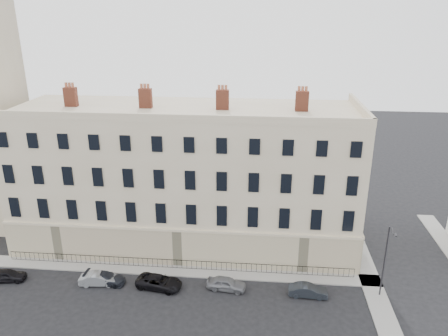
{
  "coord_description": "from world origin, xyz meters",
  "views": [
    {
      "loc": [
        2.2,
        -31.79,
        24.93
      ],
      "look_at": [
        -1.66,
        10.0,
        9.33
      ],
      "focal_mm": 35.0,
      "sensor_mm": 36.0,
      "label": 1
    }
  ],
  "objects_px": {
    "car_c": "(105,278)",
    "car_f": "(308,291)",
    "streetlamp": "(385,259)",
    "car_a": "(7,275)",
    "car_d": "(159,282)",
    "car_e": "(226,284)",
    "car_b": "(99,279)"
  },
  "relations": [
    {
      "from": "car_b",
      "to": "streetlamp",
      "type": "xyz_separation_m",
      "value": [
        26.24,
        0.58,
        3.35
      ]
    },
    {
      "from": "car_c",
      "to": "car_d",
      "type": "bearing_deg",
      "value": -88.95
    },
    {
      "from": "car_f",
      "to": "streetlamp",
      "type": "xyz_separation_m",
      "value": [
        6.59,
        0.58,
        3.36
      ]
    },
    {
      "from": "car_b",
      "to": "car_d",
      "type": "xyz_separation_m",
      "value": [
        5.83,
        0.02,
        0.0
      ]
    },
    {
      "from": "car_b",
      "to": "car_e",
      "type": "distance_m",
      "value": 12.16
    },
    {
      "from": "streetlamp",
      "to": "car_f",
      "type": "bearing_deg",
      "value": -165.34
    },
    {
      "from": "car_d",
      "to": "car_e",
      "type": "height_order",
      "value": "car_e"
    },
    {
      "from": "car_a",
      "to": "car_f",
      "type": "relative_size",
      "value": 0.98
    },
    {
      "from": "car_c",
      "to": "car_f",
      "type": "xyz_separation_m",
      "value": [
        19.14,
        -0.22,
        0.01
      ]
    },
    {
      "from": "car_c",
      "to": "car_b",
      "type": "bearing_deg",
      "value": 116.68
    },
    {
      "from": "car_b",
      "to": "streetlamp",
      "type": "bearing_deg",
      "value": -94.86
    },
    {
      "from": "car_f",
      "to": "streetlamp",
      "type": "bearing_deg",
      "value": -82.86
    },
    {
      "from": "car_c",
      "to": "car_e",
      "type": "relative_size",
      "value": 1.07
    },
    {
      "from": "car_e",
      "to": "streetlamp",
      "type": "relative_size",
      "value": 0.51
    },
    {
      "from": "car_d",
      "to": "car_e",
      "type": "distance_m",
      "value": 6.33
    },
    {
      "from": "car_a",
      "to": "car_e",
      "type": "distance_m",
      "value": 21.17
    },
    {
      "from": "car_b",
      "to": "car_e",
      "type": "relative_size",
      "value": 0.99
    },
    {
      "from": "car_a",
      "to": "car_d",
      "type": "xyz_separation_m",
      "value": [
        14.84,
        0.25,
        0.01
      ]
    },
    {
      "from": "car_a",
      "to": "car_f",
      "type": "xyz_separation_m",
      "value": [
        28.66,
        0.23,
        -0.01
      ]
    },
    {
      "from": "car_b",
      "to": "car_d",
      "type": "bearing_deg",
      "value": -95.95
    },
    {
      "from": "car_d",
      "to": "car_f",
      "type": "relative_size",
      "value": 1.22
    },
    {
      "from": "streetlamp",
      "to": "car_e",
      "type": "bearing_deg",
      "value": -169.36
    },
    {
      "from": "car_b",
      "to": "car_d",
      "type": "height_order",
      "value": "car_d"
    },
    {
      "from": "car_d",
      "to": "streetlamp",
      "type": "distance_m",
      "value": 20.69
    },
    {
      "from": "car_c",
      "to": "car_f",
      "type": "height_order",
      "value": "car_f"
    },
    {
      "from": "car_b",
      "to": "streetlamp",
      "type": "relative_size",
      "value": 0.51
    },
    {
      "from": "car_c",
      "to": "car_d",
      "type": "distance_m",
      "value": 5.32
    },
    {
      "from": "car_c",
      "to": "streetlamp",
      "type": "distance_m",
      "value": 25.96
    },
    {
      "from": "car_b",
      "to": "car_e",
      "type": "bearing_deg",
      "value": -94.59
    },
    {
      "from": "car_a",
      "to": "streetlamp",
      "type": "xyz_separation_m",
      "value": [
        35.25,
        0.81,
        3.35
      ]
    },
    {
      "from": "car_d",
      "to": "car_e",
      "type": "relative_size",
      "value": 1.18
    },
    {
      "from": "car_a",
      "to": "car_c",
      "type": "bearing_deg",
      "value": -95.29
    }
  ]
}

